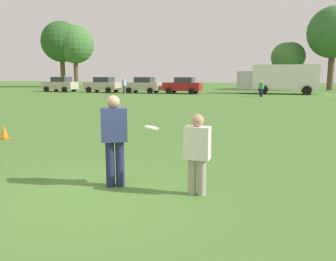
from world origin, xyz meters
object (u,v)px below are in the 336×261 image
object	(u,v)px
player_thrower	(114,136)
bystander_far_jogger	(261,88)
frisbee	(152,128)
bystander_sideline_watcher	(124,85)
parked_car_mid_left	(103,85)
traffic_cone	(4,132)
parked_car_mid_right	(183,85)
parked_car_near_left	(60,84)
player_defender	(197,150)
parked_car_center	(143,85)
box_truck	(279,78)

from	to	relation	value
player_thrower	bystander_far_jogger	size ratio (longest dim) A/B	1.18
frisbee	bystander_far_jogger	xyz separation A→B (m)	(1.30, 28.53, -0.31)
bystander_sideline_watcher	bystander_far_jogger	size ratio (longest dim) A/B	1.15
parked_car_mid_left	bystander_sideline_watcher	xyz separation A→B (m)	(3.74, -2.22, 0.06)
traffic_cone	parked_car_mid_right	distance (m)	28.33
parked_car_near_left	parked_car_mid_right	xyz separation A→B (m)	(15.60, 0.24, 0.00)
player_defender	bystander_far_jogger	bearing A→B (deg)	89.29
parked_car_mid_right	bystander_far_jogger	distance (m)	9.14
parked_car_mid_left	bystander_sideline_watcher	world-z (taller)	parked_car_mid_left
player_defender	traffic_cone	size ratio (longest dim) A/B	3.09
player_defender	parked_car_center	size ratio (longest dim) A/B	0.35
player_thrower	bystander_far_jogger	world-z (taller)	player_thrower
parked_car_near_left	parked_car_mid_left	world-z (taller)	same
parked_car_center	box_truck	bearing A→B (deg)	10.09
player_thrower	parked_car_mid_left	size ratio (longest dim) A/B	0.42
parked_car_near_left	parked_car_center	bearing A→B (deg)	0.24
parked_car_mid_right	parked_car_mid_left	bearing A→B (deg)	-179.09
parked_car_near_left	player_defender	bearing A→B (deg)	-53.02
parked_car_center	parked_car_mid_left	bearing A→B (deg)	179.54
parked_car_near_left	bystander_sideline_watcher	world-z (taller)	parked_car_near_left
traffic_cone	box_truck	world-z (taller)	box_truck
player_defender	parked_car_mid_right	distance (m)	32.94
traffic_cone	box_truck	xyz separation A→B (m)	(9.49, 30.78, 1.52)
frisbee	parked_car_center	world-z (taller)	parked_car_center
bystander_far_jogger	player_defender	bearing A→B (deg)	-90.71
traffic_cone	bystander_sideline_watcher	bearing A→B (deg)	104.91
parked_car_mid_left	parked_car_center	bearing A→B (deg)	-0.46
parked_car_center	box_truck	world-z (taller)	box_truck
player_thrower	box_truck	world-z (taller)	box_truck
player_thrower	box_truck	bearing A→B (deg)	83.88
parked_car_center	bystander_far_jogger	bearing A→B (deg)	-12.46
box_truck	bystander_far_jogger	size ratio (longest dim) A/B	5.64
parked_car_center	player_defender	bearing A→B (deg)	-67.80
player_thrower	bystander_sideline_watcher	world-z (taller)	player_thrower
parked_car_near_left	bystander_sideline_watcher	size ratio (longest dim) A/B	2.43
player_thrower	player_defender	size ratio (longest dim) A/B	1.20
parked_car_center	parked_car_near_left	bearing A→B (deg)	-179.76
traffic_cone	parked_car_mid_right	bearing A→B (deg)	91.61
player_thrower	bystander_sideline_watcher	size ratio (longest dim) A/B	1.02
traffic_cone	parked_car_center	xyz separation A→B (m)	(-5.50, 28.11, 0.69)
player_thrower	parked_car_mid_left	bearing A→B (deg)	117.41
traffic_cone	box_truck	bearing A→B (deg)	72.86
frisbee	player_defender	bearing A→B (deg)	-13.96
player_defender	parked_car_near_left	xyz separation A→B (m)	(-23.83, 31.65, 0.10)
box_truck	bystander_far_jogger	distance (m)	5.92
parked_car_near_left	parked_car_mid_left	size ratio (longest dim) A/B	1.00
parked_car_mid_left	bystander_far_jogger	world-z (taller)	parked_car_mid_left
player_thrower	frisbee	size ratio (longest dim) A/B	6.54
traffic_cone	bystander_far_jogger	world-z (taller)	bystander_far_jogger
player_thrower	bystander_sideline_watcher	bearing A→B (deg)	113.31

